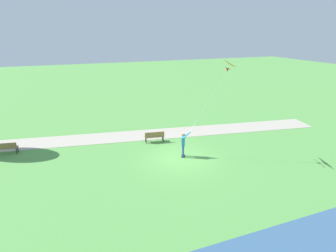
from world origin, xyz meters
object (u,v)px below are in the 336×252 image
(park_bench_near_walkway, at_px, (154,136))
(person_kite_flyer, at_px, (183,143))
(flying_kite, at_px, (224,66))
(park_bench_far_walkway, at_px, (6,147))

(park_bench_near_walkway, bearing_deg, person_kite_flyer, -161.67)
(person_kite_flyer, relative_size, flying_kite, 0.39)
(flying_kite, distance_m, park_bench_near_walkway, 7.64)
(park_bench_near_walkway, relative_size, park_bench_far_walkway, 1.00)
(person_kite_flyer, height_order, park_bench_near_walkway, person_kite_flyer)
(flying_kite, xyz_separation_m, park_bench_far_walkway, (5.68, 13.58, -5.62))
(person_kite_flyer, xyz_separation_m, park_bench_near_walkway, (3.14, 1.04, -0.54))
(flying_kite, bearing_deg, park_bench_far_walkway, 67.30)
(park_bench_far_walkway, bearing_deg, park_bench_near_walkway, -98.91)
(person_kite_flyer, bearing_deg, flying_kite, -112.88)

